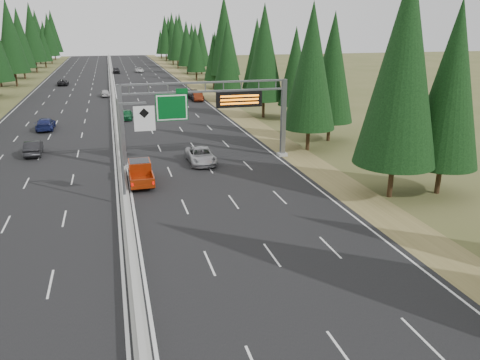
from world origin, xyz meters
TOP-DOWN VIEW (x-y plane):
  - road at (0.00, 80.00)m, footprint 32.00×260.00m
  - shoulder_right at (17.80, 80.00)m, footprint 3.60×260.00m
  - shoulder_left at (-17.80, 80.00)m, footprint 3.60×260.00m
  - median_barrier at (0.00, 80.00)m, footprint 0.70×260.00m
  - sign_gantry at (8.92, 34.88)m, footprint 16.75×0.98m
  - hov_sign_pole at (0.58, 24.97)m, footprint 2.80×0.50m
  - tree_row_right at (22.04, 71.55)m, footprint 11.17×240.51m
  - silver_minivan at (7.58, 34.61)m, footprint 2.50×5.38m
  - red_pickup at (1.50, 30.34)m, footprint 1.93×5.42m
  - car_ahead_green at (1.50, 59.30)m, footprint 1.92×4.08m
  - car_ahead_dkred at (14.50, 73.78)m, footprint 2.14×4.90m
  - car_ahead_dkgrey at (14.28, 75.00)m, footprint 2.56×5.51m
  - car_ahead_white at (7.89, 129.49)m, footprint 2.19×4.66m
  - car_ahead_far at (1.50, 128.58)m, footprint 2.00×4.83m
  - car_onc_near at (-8.62, 42.18)m, footprint 1.80×4.61m
  - car_onc_blue at (-8.84, 54.95)m, footprint 2.10×5.17m
  - car_onc_white at (-1.50, 83.14)m, footprint 1.91×4.07m
  - car_onc_far at (-10.55, 103.57)m, footprint 2.29×4.84m

SIDE VIEW (x-z plane):
  - shoulder_right at x=17.80m, z-range 0.00..0.06m
  - shoulder_left at x=-17.80m, z-range 0.00..0.06m
  - road at x=0.00m, z-range 0.00..0.08m
  - median_barrier at x=0.00m, z-range -0.01..0.84m
  - car_ahead_white at x=7.89m, z-range 0.08..1.37m
  - car_onc_far at x=-10.55m, z-range 0.08..1.41m
  - car_onc_white at x=-1.50m, z-range 0.08..1.43m
  - car_ahead_green at x=1.50m, z-range 0.08..1.43m
  - silver_minivan at x=7.58m, z-range 0.08..1.57m
  - car_onc_near at x=-8.62m, z-range 0.08..1.58m
  - car_onc_blue at x=-8.84m, z-range 0.08..1.58m
  - car_ahead_dkgrey at x=14.28m, z-range 0.08..1.64m
  - car_ahead_dkred at x=14.50m, z-range 0.08..1.65m
  - car_ahead_far at x=1.50m, z-range 0.08..1.72m
  - red_pickup at x=1.50m, z-range 0.17..1.94m
  - hov_sign_pole at x=0.58m, z-range 0.72..8.72m
  - sign_gantry at x=8.92m, z-range 1.37..9.17m
  - tree_row_right at x=22.04m, z-range -0.40..18.23m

